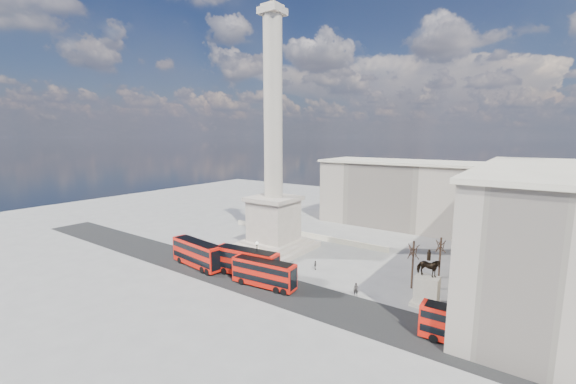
# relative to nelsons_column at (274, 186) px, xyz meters

# --- Properties ---
(ground) EXTENTS (180.00, 180.00, 0.00)m
(ground) POSITION_rel_nelsons_column_xyz_m (0.00, -5.00, -12.92)
(ground) COLOR gray
(ground) RESTS_ON ground
(asphalt_road) EXTENTS (120.00, 9.00, 0.01)m
(asphalt_road) POSITION_rel_nelsons_column_xyz_m (5.00, -15.00, -12.91)
(asphalt_road) COLOR black
(asphalt_road) RESTS_ON ground
(nelsons_column) EXTENTS (14.00, 14.00, 49.85)m
(nelsons_column) POSITION_rel_nelsons_column_xyz_m (0.00, 0.00, 0.00)
(nelsons_column) COLOR #AEA191
(nelsons_column) RESTS_ON ground
(balustrade_wall) EXTENTS (40.00, 0.60, 1.10)m
(balustrade_wall) POSITION_rel_nelsons_column_xyz_m (0.00, 11.00, -12.37)
(balustrade_wall) COLOR beige
(balustrade_wall) RESTS_ON ground
(building_east) EXTENTS (19.00, 46.00, 18.60)m
(building_east) POSITION_rel_nelsons_column_xyz_m (45.00, 5.00, -3.59)
(building_east) COLOR beige
(building_east) RESTS_ON ground
(building_northeast) EXTENTS (51.00, 17.00, 16.60)m
(building_northeast) POSITION_rel_nelsons_column_xyz_m (20.00, 35.00, -4.59)
(building_northeast) COLOR beige
(building_northeast) RESTS_ON ground
(red_bus_a) EXTENTS (11.63, 3.92, 4.62)m
(red_bus_a) POSITION_rel_nelsons_column_xyz_m (-4.80, -15.72, -10.49)
(red_bus_a) COLOR red
(red_bus_a) RESTS_ON ground
(red_bus_b) EXTENTS (11.47, 3.81, 4.56)m
(red_bus_b) POSITION_rel_nelsons_column_xyz_m (5.15, -13.93, -10.52)
(red_bus_b) COLOR red
(red_bus_b) RESTS_ON ground
(red_bus_c) EXTENTS (10.51, 3.35, 4.19)m
(red_bus_c) POSITION_rel_nelsons_column_xyz_m (10.04, -15.49, -10.72)
(red_bus_c) COLOR red
(red_bus_c) RESTS_ON ground
(red_bus_d) EXTENTS (9.98, 2.60, 4.02)m
(red_bus_d) POSITION_rel_nelsons_column_xyz_m (37.96, -15.06, -10.81)
(red_bus_d) COLOR red
(red_bus_d) RESTS_ON ground
(victorian_lamp) EXTENTS (0.51, 0.51, 5.97)m
(victorian_lamp) POSITION_rel_nelsons_column_xyz_m (6.76, -13.22, -9.40)
(victorian_lamp) COLOR black
(victorian_lamp) RESTS_ON ground
(equestrian_statue) EXTENTS (3.77, 2.83, 7.91)m
(equestrian_statue) POSITION_rel_nelsons_column_xyz_m (31.72, -7.67, -10.19)
(equestrian_statue) COLOR beige
(equestrian_statue) RESTS_ON ground
(bare_tree_near) EXTENTS (1.77, 1.77, 7.73)m
(bare_tree_near) POSITION_rel_nelsons_column_xyz_m (28.49, -3.11, -6.82)
(bare_tree_near) COLOR #332319
(bare_tree_near) RESTS_ON ground
(bare_tree_mid) EXTENTS (1.84, 1.84, 6.98)m
(bare_tree_mid) POSITION_rel_nelsons_column_xyz_m (30.86, 3.77, -7.42)
(bare_tree_mid) COLOR #332319
(bare_tree_mid) RESTS_ON ground
(bare_tree_far) EXTENTS (1.77, 1.77, 7.24)m
(bare_tree_far) POSITION_rel_nelsons_column_xyz_m (32.85, 5.60, -7.21)
(bare_tree_far) COLOR #332319
(bare_tree_far) RESTS_ON ground
(pedestrian_walking) EXTENTS (0.81, 0.65, 1.94)m
(pedestrian_walking) POSITION_rel_nelsons_column_xyz_m (22.73, -10.33, -11.95)
(pedestrian_walking) COLOR #292523
(pedestrian_walking) RESTS_ON ground
(pedestrian_standing) EXTENTS (0.88, 0.73, 1.65)m
(pedestrian_standing) POSITION_rel_nelsons_column_xyz_m (32.90, -11.50, -12.09)
(pedestrian_standing) COLOR #292523
(pedestrian_standing) RESTS_ON ground
(pedestrian_crossing) EXTENTS (0.74, 1.00, 1.58)m
(pedestrian_crossing) POSITION_rel_nelsons_column_xyz_m (12.74, -4.93, -12.13)
(pedestrian_crossing) COLOR #292523
(pedestrian_crossing) RESTS_ON ground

